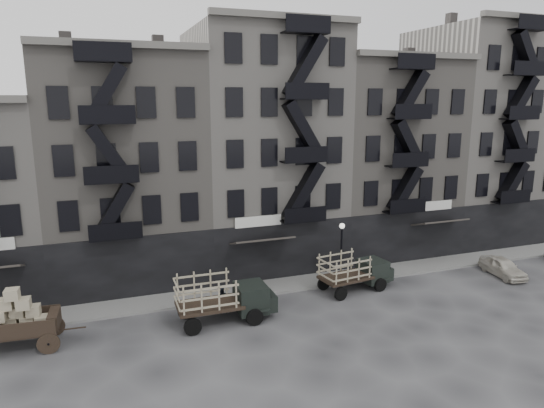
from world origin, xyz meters
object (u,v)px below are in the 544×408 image
object	(u,v)px
wagon	(17,314)
stake_truck_west	(223,295)
stake_truck_east	(355,269)
car_east	(503,267)
pedestrian_mid	(221,300)

from	to	relation	value
wagon	stake_truck_west	distance (m)	10.31
stake_truck_east	car_east	size ratio (longest dim) A/B	1.37
pedestrian_mid	stake_truck_east	bearing A→B (deg)	-173.55
stake_truck_east	pedestrian_mid	xyz separation A→B (m)	(-8.99, -0.41, -0.63)
wagon	car_east	distance (m)	30.59
wagon	car_east	xyz separation A→B (m)	(30.56, -0.24, -1.18)
wagon	car_east	size ratio (longest dim) A/B	1.03
stake_truck_west	pedestrian_mid	distance (m)	1.38
stake_truck_west	car_east	bearing A→B (deg)	1.15
car_east	pedestrian_mid	size ratio (longest dim) A/B	2.36
stake_truck_east	stake_truck_west	bearing A→B (deg)	-178.34
pedestrian_mid	wagon	bearing A→B (deg)	7.25
wagon	pedestrian_mid	bearing A→B (deg)	7.24
car_east	pedestrian_mid	distance (m)	20.12
stake_truck_east	pedestrian_mid	size ratio (longest dim) A/B	3.23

